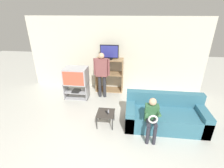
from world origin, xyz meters
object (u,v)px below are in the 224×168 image
object	(u,v)px
television_main	(76,76)
person_seated_child	(152,116)
remote_control_black	(107,112)
remote_control_white	(108,111)
television_flat	(109,52)
couch	(164,116)
person_standing_adult	(102,71)
snack_table	(106,114)
media_shelf	(109,75)
tv_stand	(77,90)

from	to	relation	value
television_main	person_seated_child	world-z (taller)	television_main
remote_control_black	remote_control_white	world-z (taller)	same
television_flat	couch	xyz separation A→B (m)	(1.68, -1.84, -1.16)
person_standing_adult	snack_table	bearing A→B (deg)	-76.84
television_main	couch	size ratio (longest dim) A/B	0.38
media_shelf	person_standing_adult	size ratio (longest dim) A/B	0.78
couch	person_seated_child	world-z (taller)	person_seated_child
tv_stand	television_main	xyz separation A→B (m)	(0.02, 0.00, 0.54)
tv_stand	television_flat	xyz separation A→B (m)	(1.05, 0.67, 1.18)
media_shelf	couch	xyz separation A→B (m)	(1.68, -1.87, -0.33)
remote_control_black	couch	world-z (taller)	couch
media_shelf	person_standing_adult	world-z (taller)	person_standing_adult
television_flat	remote_control_white	size ratio (longest dim) A/B	4.44
tv_stand	television_flat	bearing A→B (deg)	32.81
person_seated_child	remote_control_black	bearing A→B (deg)	162.56
media_shelf	remote_control_black	bearing A→B (deg)	-84.37
media_shelf	remote_control_white	size ratio (longest dim) A/B	8.42
remote_control_white	couch	bearing A→B (deg)	-3.83
tv_stand	snack_table	xyz separation A→B (m)	(1.21, -1.34, 0.06)
television_main	remote_control_white	world-z (taller)	television_main
remote_control_black	tv_stand	bearing A→B (deg)	101.41
television_flat	tv_stand	bearing A→B (deg)	-147.19
television_main	person_seated_child	bearing A→B (deg)	-36.15
media_shelf	couch	size ratio (longest dim) A/B	0.61
media_shelf	couch	distance (m)	2.54
television_main	media_shelf	bearing A→B (deg)	34.37
snack_table	couch	bearing A→B (deg)	6.50
remote_control_white	television_main	bearing A→B (deg)	125.36
media_shelf	television_flat	world-z (taller)	television_flat
person_seated_child	television_main	bearing A→B (deg)	143.85
television_main	couch	world-z (taller)	television_main
couch	person_standing_adult	xyz separation A→B (m)	(-1.86, 1.33, 0.65)
remote_control_white	couch	xyz separation A→B (m)	(1.45, 0.12, -0.10)
remote_control_black	remote_control_white	bearing A→B (deg)	17.94
tv_stand	television_main	world-z (taller)	television_main
television_flat	remote_control_white	bearing A→B (deg)	-83.26
remote_control_white	person_standing_adult	xyz separation A→B (m)	(-0.42, 1.45, 0.56)
person_standing_adult	tv_stand	bearing A→B (deg)	-169.50
television_flat	person_standing_adult	world-z (taller)	television_flat
media_shelf	snack_table	xyz separation A→B (m)	(0.17, -2.04, -0.29)
television_flat	couch	world-z (taller)	television_flat
person_seated_child	snack_table	bearing A→B (deg)	163.21
tv_stand	remote_control_black	xyz separation A→B (m)	(1.24, -1.34, 0.11)
media_shelf	television_flat	distance (m)	0.83
television_flat	person_standing_adult	distance (m)	0.75
tv_stand	person_standing_adult	bearing A→B (deg)	10.50
television_main	snack_table	world-z (taller)	television_main
remote_control_white	couch	size ratio (longest dim) A/B	0.07
person_seated_child	tv_stand	bearing A→B (deg)	144.12
media_shelf	remote_control_white	bearing A→B (deg)	-83.21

